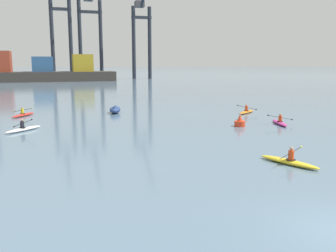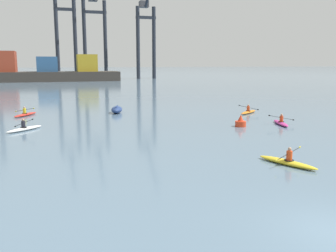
{
  "view_description": "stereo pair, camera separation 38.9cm",
  "coord_description": "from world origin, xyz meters",
  "px_view_note": "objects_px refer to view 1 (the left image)",
  "views": [
    {
      "loc": [
        -8.71,
        -8.51,
        5.25
      ],
      "look_at": [
        -0.5,
        16.96,
        0.6
      ],
      "focal_mm": 39.27,
      "sensor_mm": 36.0,
      "label": 1
    },
    {
      "loc": [
        -8.34,
        -8.63,
        5.25
      ],
      "look_at": [
        -0.5,
        16.96,
        0.6
      ],
      "focal_mm": 39.27,
      "sensor_mm": 36.0,
      "label": 2
    }
  ],
  "objects_px": {
    "kayak_red": "(23,114)",
    "kayak_orange": "(247,111)",
    "gantry_crane_west_mid": "(61,24)",
    "gantry_crane_east": "(142,28)",
    "kayak_white": "(23,129)",
    "container_barge": "(42,72)",
    "kayak_magenta": "(280,122)",
    "capsized_dinghy": "(115,110)",
    "gantry_crane_east_mid": "(90,25)",
    "kayak_yellow": "(289,161)",
    "channel_buoy": "(240,122)"
  },
  "relations": [
    {
      "from": "kayak_red",
      "to": "kayak_orange",
      "type": "height_order",
      "value": "same"
    },
    {
      "from": "gantry_crane_west_mid",
      "to": "gantry_crane_east",
      "type": "bearing_deg",
      "value": -13.41
    },
    {
      "from": "kayak_orange",
      "to": "kayak_white",
      "type": "bearing_deg",
      "value": -170.36
    },
    {
      "from": "container_barge",
      "to": "kayak_white",
      "type": "xyz_separation_m",
      "value": [
        -0.41,
        -78.93,
        -2.48
      ]
    },
    {
      "from": "gantry_crane_west_mid",
      "to": "kayak_magenta",
      "type": "xyz_separation_m",
      "value": [
        14.25,
        -96.65,
        -17.0
      ]
    },
    {
      "from": "gantry_crane_east",
      "to": "kayak_orange",
      "type": "xyz_separation_m",
      "value": [
        -9.55,
        -83.61,
        -15.94
      ]
    },
    {
      "from": "kayak_white",
      "to": "capsized_dinghy",
      "type": "bearing_deg",
      "value": 43.09
    },
    {
      "from": "kayak_magenta",
      "to": "container_barge",
      "type": "bearing_deg",
      "value": 103.86
    },
    {
      "from": "gantry_crane_east_mid",
      "to": "kayak_magenta",
      "type": "distance_m",
      "value": 99.1
    },
    {
      "from": "gantry_crane_east",
      "to": "kayak_white",
      "type": "height_order",
      "value": "gantry_crane_east"
    },
    {
      "from": "gantry_crane_east",
      "to": "kayak_yellow",
      "type": "relative_size",
      "value": 10.06
    },
    {
      "from": "gantry_crane_west_mid",
      "to": "kayak_orange",
      "type": "height_order",
      "value": "gantry_crane_west_mid"
    },
    {
      "from": "capsized_dinghy",
      "to": "channel_buoy",
      "type": "relative_size",
      "value": 2.8
    },
    {
      "from": "gantry_crane_east_mid",
      "to": "kayak_yellow",
      "type": "distance_m",
      "value": 109.76
    },
    {
      "from": "container_barge",
      "to": "kayak_white",
      "type": "height_order",
      "value": "container_barge"
    },
    {
      "from": "gantry_crane_east_mid",
      "to": "kayak_magenta",
      "type": "height_order",
      "value": "gantry_crane_east_mid"
    },
    {
      "from": "kayak_magenta",
      "to": "gantry_crane_east",
      "type": "bearing_deg",
      "value": 83.44
    },
    {
      "from": "capsized_dinghy",
      "to": "channel_buoy",
      "type": "distance_m",
      "value": 14.1
    },
    {
      "from": "kayak_yellow",
      "to": "kayak_white",
      "type": "distance_m",
      "value": 19.94
    },
    {
      "from": "channel_buoy",
      "to": "kayak_orange",
      "type": "height_order",
      "value": "channel_buoy"
    },
    {
      "from": "capsized_dinghy",
      "to": "kayak_yellow",
      "type": "height_order",
      "value": "kayak_yellow"
    },
    {
      "from": "gantry_crane_east_mid",
      "to": "kayak_magenta",
      "type": "bearing_deg",
      "value": -87.0
    },
    {
      "from": "gantry_crane_east",
      "to": "capsized_dinghy",
      "type": "distance_m",
      "value": 83.98
    },
    {
      "from": "gantry_crane_east",
      "to": "kayak_yellow",
      "type": "bearing_deg",
      "value": -99.71
    },
    {
      "from": "channel_buoy",
      "to": "kayak_orange",
      "type": "distance_m",
      "value": 8.37
    },
    {
      "from": "capsized_dinghy",
      "to": "kayak_orange",
      "type": "height_order",
      "value": "kayak_orange"
    },
    {
      "from": "container_barge",
      "to": "gantry_crane_east_mid",
      "type": "bearing_deg",
      "value": 44.79
    },
    {
      "from": "container_barge",
      "to": "channel_buoy",
      "type": "relative_size",
      "value": 39.43
    },
    {
      "from": "gantry_crane_east_mid",
      "to": "kayak_magenta",
      "type": "relative_size",
      "value": 10.0
    },
    {
      "from": "kayak_magenta",
      "to": "kayak_yellow",
      "type": "bearing_deg",
      "value": -122.46
    },
    {
      "from": "gantry_crane_east_mid",
      "to": "gantry_crane_east",
      "type": "xyz_separation_m",
      "value": [
        15.55,
        -6.76,
        -0.91
      ]
    },
    {
      "from": "container_barge",
      "to": "capsized_dinghy",
      "type": "distance_m",
      "value": 71.46
    },
    {
      "from": "gantry_crane_east",
      "to": "kayak_magenta",
      "type": "bearing_deg",
      "value": -96.56
    },
    {
      "from": "kayak_magenta",
      "to": "kayak_orange",
      "type": "bearing_deg",
      "value": 82.87
    },
    {
      "from": "gantry_crane_east_mid",
      "to": "channel_buoy",
      "type": "relative_size",
      "value": 34.3
    },
    {
      "from": "channel_buoy",
      "to": "kayak_white",
      "type": "relative_size",
      "value": 0.35
    },
    {
      "from": "capsized_dinghy",
      "to": "kayak_magenta",
      "type": "distance_m",
      "value": 16.74
    },
    {
      "from": "container_barge",
      "to": "kayak_yellow",
      "type": "relative_size",
      "value": 11.68
    },
    {
      "from": "kayak_white",
      "to": "kayak_orange",
      "type": "distance_m",
      "value": 21.94
    },
    {
      "from": "container_barge",
      "to": "capsized_dinghy",
      "type": "xyz_separation_m",
      "value": [
        8.11,
        -70.96,
        -2.3
      ]
    },
    {
      "from": "container_barge",
      "to": "gantry_crane_east",
      "type": "height_order",
      "value": "gantry_crane_east"
    },
    {
      "from": "channel_buoy",
      "to": "kayak_yellow",
      "type": "distance_m",
      "value": 11.56
    },
    {
      "from": "kayak_white",
      "to": "kayak_orange",
      "type": "height_order",
      "value": "kayak_white"
    },
    {
      "from": "gantry_crane_west_mid",
      "to": "kayak_yellow",
      "type": "distance_m",
      "value": 109.15
    },
    {
      "from": "channel_buoy",
      "to": "kayak_yellow",
      "type": "xyz_separation_m",
      "value": [
        -3.21,
        -11.11,
        -0.19
      ]
    },
    {
      "from": "gantry_crane_east",
      "to": "channel_buoy",
      "type": "bearing_deg",
      "value": -98.9
    },
    {
      "from": "gantry_crane_east_mid",
      "to": "kayak_white",
      "type": "xyz_separation_m",
      "value": [
        -15.63,
        -94.04,
        -16.85
      ]
    },
    {
      "from": "gantry_crane_west_mid",
      "to": "gantry_crane_east_mid",
      "type": "xyz_separation_m",
      "value": [
        9.15,
        0.87,
        -0.15
      ]
    },
    {
      "from": "kayak_red",
      "to": "channel_buoy",
      "type": "bearing_deg",
      "value": -33.83
    },
    {
      "from": "container_barge",
      "to": "kayak_white",
      "type": "bearing_deg",
      "value": -90.3
    }
  ]
}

